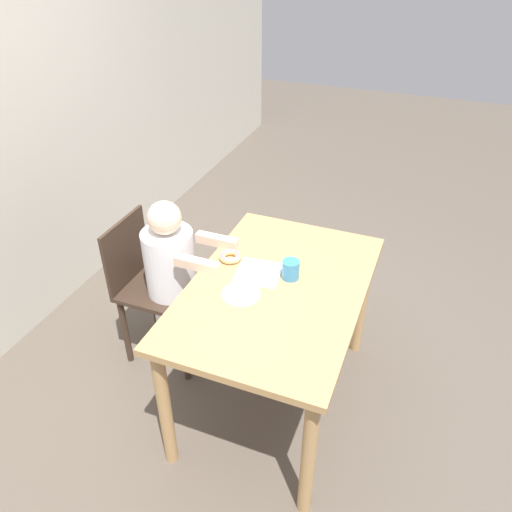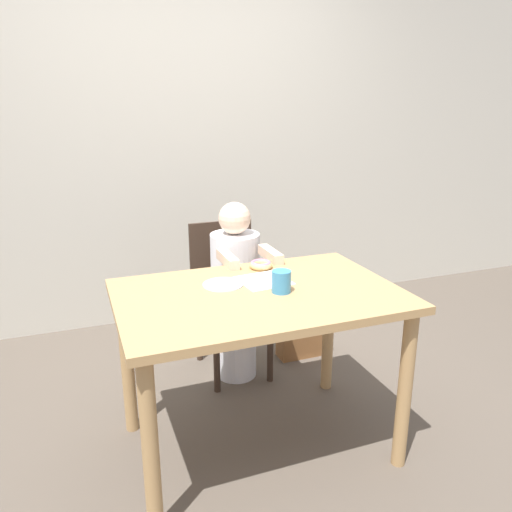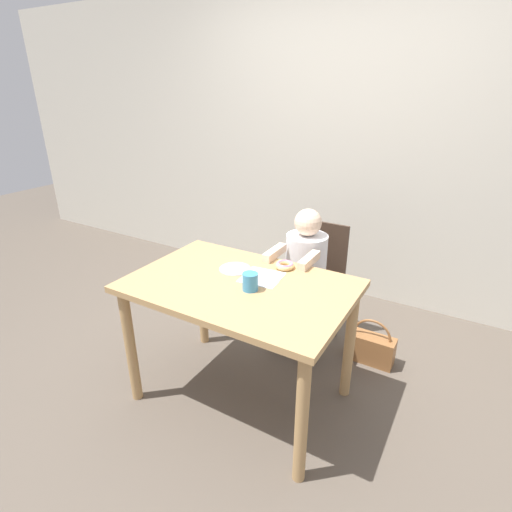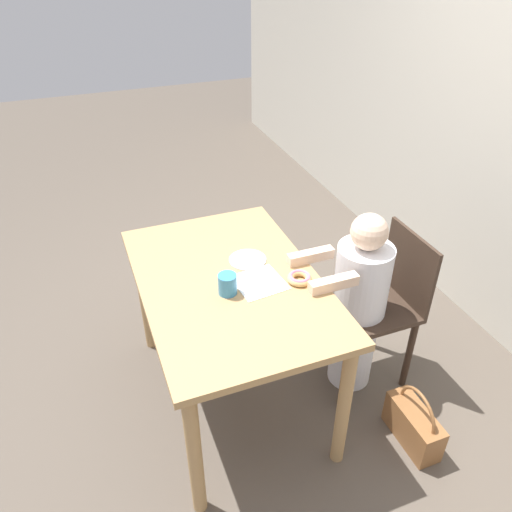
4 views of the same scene
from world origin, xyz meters
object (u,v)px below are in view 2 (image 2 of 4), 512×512
(donut, at_px, (261,264))
(cup, at_px, (281,282))
(child_figure, at_px, (236,293))
(chair, at_px, (229,294))
(handbag, at_px, (303,339))

(donut, xyz_separation_m, cup, (-0.03, -0.32, 0.03))
(child_figure, bearing_deg, cup, -91.65)
(chair, relative_size, donut, 7.72)
(child_figure, relative_size, donut, 9.17)
(chair, relative_size, handbag, 2.66)
(donut, bearing_deg, cup, -96.13)
(chair, xyz_separation_m, child_figure, (0.00, -0.12, 0.05))
(chair, bearing_deg, child_figure, -90.00)
(handbag, bearing_deg, cup, -122.88)
(chair, distance_m, child_figure, 0.13)
(handbag, relative_size, cup, 3.45)
(handbag, xyz_separation_m, cup, (-0.48, -0.75, 0.70))
(child_figure, bearing_deg, chair, 90.00)
(cup, bearing_deg, handbag, 57.12)
(child_figure, xyz_separation_m, handbag, (0.46, 0.08, -0.40))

